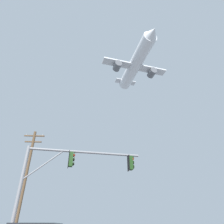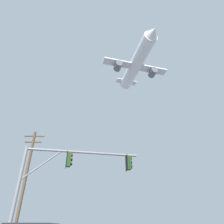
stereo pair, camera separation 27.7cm
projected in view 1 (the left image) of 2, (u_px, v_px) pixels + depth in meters
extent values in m
cylinder|color=slate|center=(18.00, 196.00, 10.88)|extent=(0.20, 0.20, 5.81)
cylinder|color=slate|center=(86.00, 152.00, 12.91)|extent=(7.05, 1.23, 0.15)
cylinder|color=slate|center=(44.00, 165.00, 11.99)|extent=(2.17, 0.41, 1.94)
cube|color=#193814|center=(130.00, 163.00, 13.20)|extent=(0.31, 0.36, 0.90)
cylinder|color=#193814|center=(130.00, 156.00, 13.46)|extent=(0.05, 0.05, 0.12)
cube|color=black|center=(128.00, 163.00, 13.18)|extent=(0.09, 0.46, 1.04)
sphere|color=red|center=(132.00, 159.00, 13.37)|extent=(0.20, 0.20, 0.20)
cylinder|color=#193814|center=(133.00, 158.00, 13.41)|extent=(0.07, 0.21, 0.21)
sphere|color=black|center=(133.00, 163.00, 13.23)|extent=(0.20, 0.20, 0.20)
cylinder|color=#193814|center=(133.00, 162.00, 13.27)|extent=(0.07, 0.21, 0.21)
sphere|color=black|center=(133.00, 168.00, 13.09)|extent=(0.20, 0.20, 0.20)
cylinder|color=#193814|center=(134.00, 167.00, 13.13)|extent=(0.07, 0.21, 0.21)
cube|color=#193814|center=(71.00, 159.00, 12.48)|extent=(0.31, 0.36, 0.90)
cylinder|color=#193814|center=(72.00, 152.00, 12.74)|extent=(0.05, 0.05, 0.12)
cube|color=black|center=(69.00, 159.00, 12.46)|extent=(0.09, 0.46, 1.04)
sphere|color=red|center=(74.00, 155.00, 12.64)|extent=(0.20, 0.20, 0.20)
cylinder|color=#193814|center=(75.00, 155.00, 12.68)|extent=(0.07, 0.21, 0.21)
sphere|color=black|center=(73.00, 160.00, 12.50)|extent=(0.20, 0.20, 0.20)
cylinder|color=#193814|center=(74.00, 159.00, 12.55)|extent=(0.07, 0.21, 0.21)
sphere|color=black|center=(73.00, 164.00, 12.36)|extent=(0.20, 0.20, 0.20)
cylinder|color=#193814|center=(74.00, 163.00, 12.41)|extent=(0.07, 0.21, 0.21)
cylinder|color=brown|center=(25.00, 181.00, 19.73)|extent=(0.28, 0.28, 10.73)
cube|color=brown|center=(34.00, 136.00, 22.15)|extent=(2.20, 0.12, 0.12)
cube|color=brown|center=(33.00, 142.00, 21.80)|extent=(1.80, 0.12, 0.12)
cylinder|color=gray|center=(26.00, 135.00, 22.16)|extent=(0.10, 0.10, 0.18)
cylinder|color=gray|center=(43.00, 135.00, 22.26)|extent=(0.10, 0.10, 0.18)
cylinder|color=white|center=(135.00, 64.00, 58.01)|extent=(7.85, 20.67, 3.62)
cone|color=white|center=(153.00, 33.00, 48.57)|extent=(3.89, 3.16, 3.44)
cone|color=white|center=(123.00, 86.00, 67.36)|extent=(3.49, 2.86, 3.08)
cube|color=silver|center=(135.00, 67.00, 58.22)|extent=(19.32, 6.51, 0.41)
cylinder|color=#595B60|center=(152.00, 73.00, 58.94)|extent=(2.57, 3.09, 2.04)
cylinder|color=#595B60|center=(117.00, 66.00, 56.41)|extent=(2.57, 3.09, 2.04)
cube|color=#B21E1E|center=(125.00, 77.00, 66.39)|extent=(0.94, 3.15, 4.30)
cube|color=silver|center=(125.00, 82.00, 65.74)|extent=(7.07, 3.43, 0.23)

